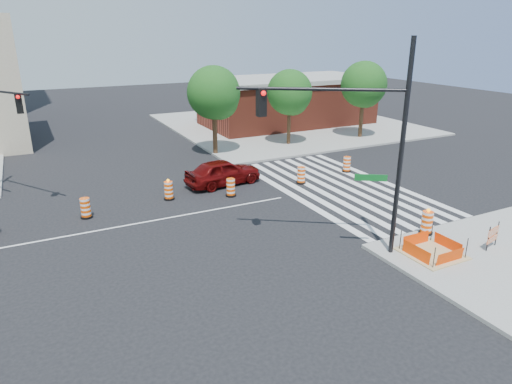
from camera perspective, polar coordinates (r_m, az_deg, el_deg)
ground at (r=23.14m, az=-12.11°, el=-3.41°), size 120.00×120.00×0.00m
sidewalk_ne at (r=45.96m, az=3.88°, el=8.49°), size 22.00×22.00×0.15m
crosswalk_east at (r=27.69m, az=10.24°, el=0.59°), size 6.75×13.50×0.01m
lane_centerline at (r=23.14m, az=-12.12°, el=-3.40°), size 14.00×0.12×0.01m
excavation_pit at (r=20.28m, az=21.11°, el=-7.06°), size 2.20×2.20×0.90m
brick_storefront at (r=45.59m, az=3.94°, el=11.26°), size 16.50×8.50×4.60m
red_coupe at (r=27.58m, az=-4.15°, el=2.50°), size 4.85×2.45×1.58m
signal_pole_se at (r=18.06m, az=12.38°, el=7.51°), size 5.48×3.68×8.54m
pit_drum at (r=21.97m, az=20.57°, el=-3.68°), size 0.62×0.62×1.22m
barricade at (r=21.63m, az=27.50°, el=-4.79°), size 0.92×0.27×1.10m
tree_north_c at (r=33.83m, az=-5.24°, el=11.90°), size 3.88×3.85×6.55m
tree_north_d at (r=36.79m, az=4.25°, el=12.01°), size 3.56×3.56×6.05m
tree_north_e at (r=40.26m, az=13.32°, el=12.65°), size 3.86×3.83×6.52m
median_drum_2 at (r=24.24m, az=-20.51°, el=-1.97°), size 0.60×0.60×1.02m
median_drum_3 at (r=25.62m, az=-10.85°, el=0.13°), size 0.60×0.60×1.18m
median_drum_4 at (r=25.70m, az=-3.17°, el=0.50°), size 0.60×0.60×1.02m
median_drum_5 at (r=27.98m, az=5.67°, el=2.03°), size 0.60×0.60×1.02m
median_drum_6 at (r=30.73m, az=11.28°, el=3.35°), size 0.60×0.60×1.02m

